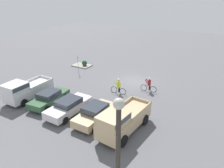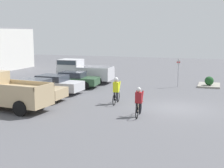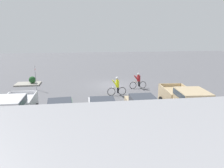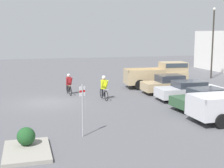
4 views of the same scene
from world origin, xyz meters
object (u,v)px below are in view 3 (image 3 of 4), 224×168
Objects in this scene: sedan_2 at (60,111)px; fire_lane_sign at (35,76)px; cyclist_0 at (117,86)px; sedan_1 at (103,110)px; cyclist_1 at (138,81)px; sedan_0 at (143,107)px; pickup_truck_0 at (184,101)px; shrub at (32,80)px; pickup_truck_1 at (13,110)px.

sedan_2 is 9.07m from fire_lane_sign.
sedan_1 is at bearing 71.78° from cyclist_0.
cyclist_0 is 3.41m from cyclist_1.
sedan_0 is 5.76m from cyclist_0.
sedan_1 is (5.57, -0.25, -0.46)m from pickup_truck_0.
shrub is at bearing -69.92° from sedan_2.
sedan_0 is at bearing -177.92° from pickup_truck_1.
cyclist_0 is at bearing 159.12° from fire_lane_sign.
sedan_2 is (2.80, -0.36, -0.02)m from sedan_1.
shrub is at bearing -32.36° from cyclist_0.
fire_lane_sign reaches higher than cyclist_0.
fire_lane_sign is 2.87m from shrub.
sedan_1 is 6.21× the size of shrub.
pickup_truck_1 reaches higher than cyclist_0.
cyclist_0 is (3.64, -6.09, -0.27)m from pickup_truck_0.
pickup_truck_0 reaches higher than cyclist_0.
pickup_truck_0 is 5.59m from sedan_1.
sedan_2 is at bearing 46.28° from cyclist_1.
fire_lane_sign is (8.73, -8.68, 0.75)m from sedan_0.
shrub is (4.03, -11.03, -0.16)m from sedan_2.
pickup_truck_0 is at bearing 97.11° from cyclist_1.
cyclist_1 is at bearing -133.72° from sedan_2.
cyclist_0 reaches higher than shrub.
shrub is (9.63, -11.24, -0.21)m from sedan_0.
pickup_truck_1 is 9.61m from cyclist_0.
cyclist_0 is 0.98× the size of cyclist_1.
pickup_truck_1 is 6.72× the size of shrub.
cyclist_0 is (-7.51, -5.99, -0.20)m from pickup_truck_1.
pickup_truck_0 reaches higher than pickup_truck_1.
fire_lane_sign is (10.47, -0.81, 0.67)m from cyclist_1.
cyclist_0 is at bearing -81.22° from sedan_0.
cyclist_1 is (-10.13, -8.18, -0.29)m from pickup_truck_1.
cyclist_1 is at bearing -119.46° from sedan_1.
sedan_1 reaches higher than sedan_2.
shrub is at bearing -49.39° from sedan_0.
cyclist_0 is at bearing -141.42° from pickup_truck_1.
cyclist_0 is at bearing 147.64° from shrub.
sedan_2 is 10.61m from cyclist_1.
cyclist_0 is at bearing -59.10° from pickup_truck_0.
pickup_truck_1 reaches higher than sedan_1.
pickup_truck_1 reaches higher than sedan_0.
cyclist_0 reaches higher than sedan_1.
shrub is (11.37, -3.36, -0.28)m from cyclist_1.
pickup_truck_1 reaches higher than cyclist_1.
pickup_truck_0 is 3.10× the size of cyclist_0.
sedan_1 is 2.59× the size of cyclist_1.
sedan_2 is 11.74m from shrub.
cyclist_0 reaches higher than sedan_0.
sedan_0 is at bearing 98.78° from cyclist_0.
pickup_truck_0 is 8.35m from cyclist_1.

